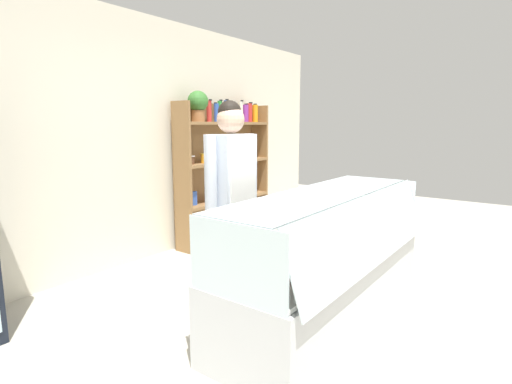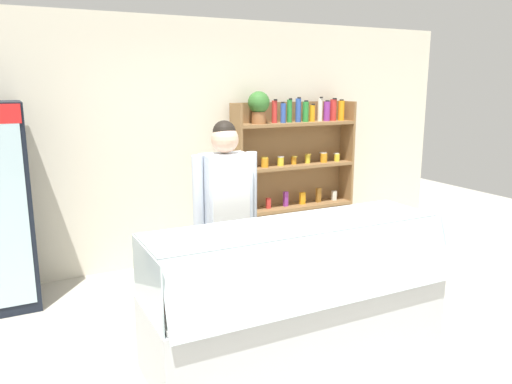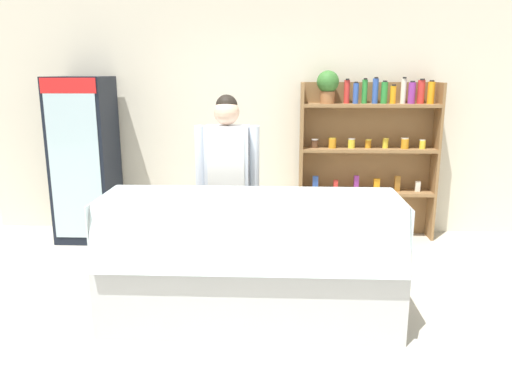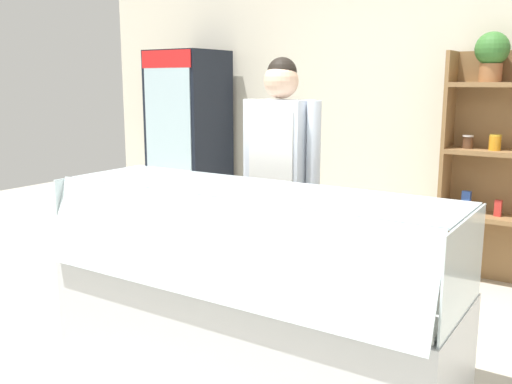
# 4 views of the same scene
# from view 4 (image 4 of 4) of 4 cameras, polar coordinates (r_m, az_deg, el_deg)

# --- Properties ---
(ground_plane) EXTENTS (12.00, 12.00, 0.00)m
(ground_plane) POSITION_cam_4_polar(r_m,az_deg,el_deg) (3.30, 1.11, -17.29)
(ground_plane) COLOR #B7B2A3
(back_wall) EXTENTS (6.80, 0.10, 2.70)m
(back_wall) POSITION_cam_4_polar(r_m,az_deg,el_deg) (5.05, 15.54, 8.22)
(back_wall) COLOR silver
(back_wall) RESTS_ON ground
(drinks_fridge) EXTENTS (0.63, 0.63, 1.85)m
(drinks_fridge) POSITION_cam_4_polar(r_m,az_deg,el_deg) (5.71, -6.70, 4.57)
(drinks_fridge) COLOR black
(drinks_fridge) RESTS_ON ground
(deli_display_case) EXTENTS (2.26, 0.79, 1.01)m
(deli_display_case) POSITION_cam_4_polar(r_m,az_deg,el_deg) (3.19, -1.00, -12.08)
(deli_display_case) COLOR silver
(deli_display_case) RESTS_ON ground
(shop_clerk) EXTENTS (0.57, 0.25, 1.71)m
(shop_clerk) POSITION_cam_4_polar(r_m,az_deg,el_deg) (3.74, 2.43, 2.61)
(shop_clerk) COLOR #2D2D38
(shop_clerk) RESTS_ON ground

